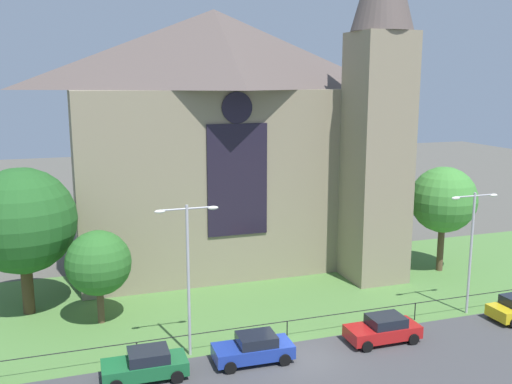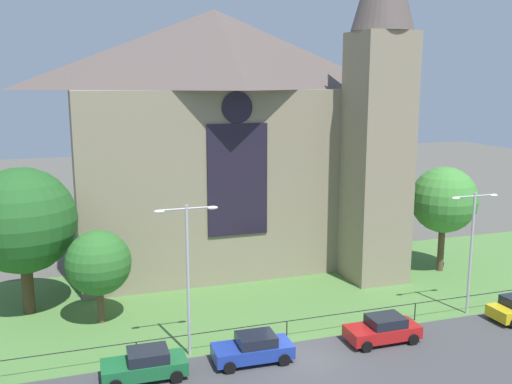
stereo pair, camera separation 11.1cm
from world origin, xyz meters
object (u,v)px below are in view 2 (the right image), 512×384
tree_left_far (23,221)px  parked_car_green (145,365)px  church_building (227,137)px  streetlamp_far (472,237)px  tree_left_near (98,263)px  parked_car_red (383,329)px  streetlamp_near (188,261)px  parked_car_blue (253,348)px  tree_right_far (444,200)px

tree_left_far → parked_car_green: 13.40m
church_building → tree_left_far: 16.87m
streetlamp_far → parked_car_green: 21.19m
tree_left_near → streetlamp_far: streetlamp_far is taller
parked_car_red → streetlamp_near: bearing=-9.6°
parked_car_blue → tree_right_far: bearing=-150.9°
tree_right_far → parked_car_blue: 21.43m
streetlamp_near → parked_car_blue: (3.04, -1.84, -4.56)m
streetlamp_near → parked_car_red: (10.81, -1.90, -4.56)m
tree_left_far → parked_car_blue: 16.72m
streetlamp_near → parked_car_green: 5.57m
church_building → parked_car_red: bearing=-75.9°
parked_car_green → parked_car_blue: same height
streetlamp_near → streetlamp_far: 18.03m
tree_right_far → streetlamp_far: bearing=-114.5°
streetlamp_near → church_building: bearing=67.1°
church_building → parked_car_green: 21.62m
tree_left_near → parked_car_green: tree_left_near is taller
streetlamp_near → parked_car_red: streetlamp_near is taller
streetlamp_far → church_building: bearing=127.0°
church_building → parked_car_red: size_ratio=6.17×
church_building → streetlamp_far: (11.55, -15.32, -5.23)m
tree_right_far → streetlamp_far: size_ratio=1.04×
tree_left_far → streetlamp_near: tree_left_far is taller
church_building → tree_right_far: 17.50m
tree_left_far → tree_right_far: (30.14, -1.19, -0.42)m
tree_left_far → parked_car_red: (19.38, -10.85, -5.32)m
tree_left_near → parked_car_blue: (7.33, -7.78, -3.07)m
streetlamp_far → tree_left_near: bearing=165.1°
church_building → parked_car_blue: church_building is taller
tree_right_far → streetlamp_far: (-3.54, -7.76, -0.60)m
parked_car_blue → parked_car_red: size_ratio=1.01×
streetlamp_far → tree_right_far: bearing=65.5°
church_building → tree_right_far: church_building is taller
streetlamp_far → tree_left_far: bearing=161.4°
church_building → streetlamp_near: (-6.48, -15.32, -4.97)m
tree_right_far → parked_car_blue: tree_right_far is taller
tree_left_near → tree_left_far: bearing=144.9°
streetlamp_near → parked_car_red: bearing=-10.0°
tree_right_far → parked_car_blue: size_ratio=1.93×
tree_left_far → streetlamp_near: bearing=-46.2°
streetlamp_far → parked_car_blue: bearing=-173.0°
church_building → parked_car_blue: 19.92m
church_building → streetlamp_far: church_building is taller
tree_right_far → parked_car_red: size_ratio=1.95×
tree_left_far → tree_right_far: 30.16m
parked_car_blue → church_building: bearing=-99.6°
tree_left_near → church_building: bearing=41.1°
church_building → tree_left_near: church_building is taller
parked_car_green → parked_car_red: same height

